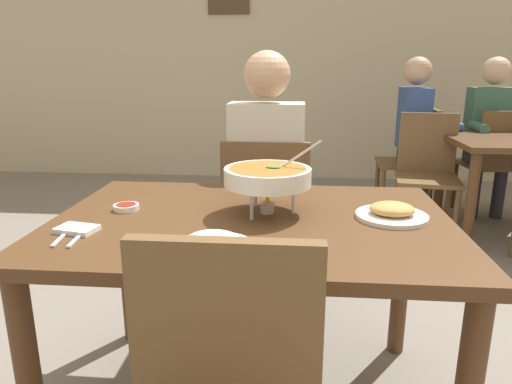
{
  "coord_description": "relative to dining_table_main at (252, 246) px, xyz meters",
  "views": [
    {
      "loc": [
        0.14,
        -1.48,
        1.24
      ],
      "look_at": [
        0.0,
        0.15,
        0.79
      ],
      "focal_mm": 32.45,
      "sensor_mm": 36.0,
      "label": 1
    }
  ],
  "objects": [
    {
      "name": "spoon_utensil",
      "position": [
        -0.5,
        -0.23,
        0.11
      ],
      "size": [
        0.03,
        0.17,
        0.01
      ],
      "primitive_type": "cube",
      "rotation": [
        0.0,
        0.0,
        0.09
      ],
      "color": "silver",
      "rests_on": "dining_table_main"
    },
    {
      "name": "appetizer_plate",
      "position": [
        0.47,
        0.04,
        0.12
      ],
      "size": [
        0.24,
        0.24,
        0.06
      ],
      "color": "white",
      "rests_on": "dining_table_main"
    },
    {
      "name": "patron_bg_middle",
      "position": [
        1.14,
        2.43,
        0.1
      ],
      "size": [
        0.45,
        0.4,
        1.31
      ],
      "color": "#2D2D38",
      "rests_on": "ground_plane"
    },
    {
      "name": "chair_bg_corner",
      "position": [
        1.12,
        2.0,
        -0.13
      ],
      "size": [
        0.5,
        0.5,
        0.9
      ],
      "color": "brown",
      "rests_on": "ground_plane"
    },
    {
      "name": "diner_main",
      "position": [
        0.0,
        0.78,
        0.1
      ],
      "size": [
        0.4,
        0.45,
        1.31
      ],
      "color": "#2D2D38",
      "rests_on": "ground_plane"
    },
    {
      "name": "sauce_dish",
      "position": [
        -0.46,
        0.05,
        0.11
      ],
      "size": [
        0.09,
        0.09,
        0.02
      ],
      "color": "white",
      "rests_on": "dining_table_main"
    },
    {
      "name": "chair_diner_main",
      "position": [
        -0.0,
        0.74,
        -0.13
      ],
      "size": [
        0.44,
        0.44,
        0.9
      ],
      "color": "brown",
      "rests_on": "ground_plane"
    },
    {
      "name": "patron_bg_left",
      "position": [
        1.73,
        2.48,
        0.1
      ],
      "size": [
        0.4,
        0.45,
        1.31
      ],
      "color": "#2D2D38",
      "rests_on": "ground_plane"
    },
    {
      "name": "chair_bg_left",
      "position": [
        1.78,
        2.39,
        -0.13
      ],
      "size": [
        0.48,
        0.48,
        0.9
      ],
      "color": "brown",
      "rests_on": "ground_plane"
    },
    {
      "name": "chair_bg_middle",
      "position": [
        1.16,
        2.47,
        -0.13
      ],
      "size": [
        0.46,
        0.46,
        0.9
      ],
      "color": "brown",
      "rests_on": "ground_plane"
    },
    {
      "name": "dining_table_main",
      "position": [
        0.0,
        0.0,
        0.0
      ],
      "size": [
        1.34,
        0.92,
        0.74
      ],
      "color": "#51331C",
      "rests_on": "ground_plane"
    },
    {
      "name": "rice_plate",
      "position": [
        -0.08,
        -0.3,
        0.12
      ],
      "size": [
        0.24,
        0.24,
        0.06
      ],
      "color": "white",
      "rests_on": "dining_table_main"
    },
    {
      "name": "cafe_rear_partition",
      "position": [
        0.0,
        3.76,
        0.86
      ],
      "size": [
        10.0,
        0.1,
        3.0
      ],
      "primitive_type": "cube",
      "color": "beige",
      "rests_on": "ground_plane"
    },
    {
      "name": "napkin_folded",
      "position": [
        -0.53,
        -0.18,
        0.11
      ],
      "size": [
        0.13,
        0.1,
        0.02
      ],
      "primitive_type": "cube",
      "rotation": [
        0.0,
        0.0,
        -0.2
      ],
      "color": "white",
      "rests_on": "dining_table_main"
    },
    {
      "name": "curry_bowl",
      "position": [
        0.05,
        0.06,
        0.23
      ],
      "size": [
        0.33,
        0.3,
        0.26
      ],
      "color": "silver",
      "rests_on": "dining_table_main"
    },
    {
      "name": "fork_utensil",
      "position": [
        -0.55,
        -0.23,
        0.11
      ],
      "size": [
        0.03,
        0.17,
        0.01
      ],
      "primitive_type": "cube",
      "rotation": [
        0.0,
        0.0,
        0.13
      ],
      "color": "silver",
      "rests_on": "dining_table_main"
    }
  ]
}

